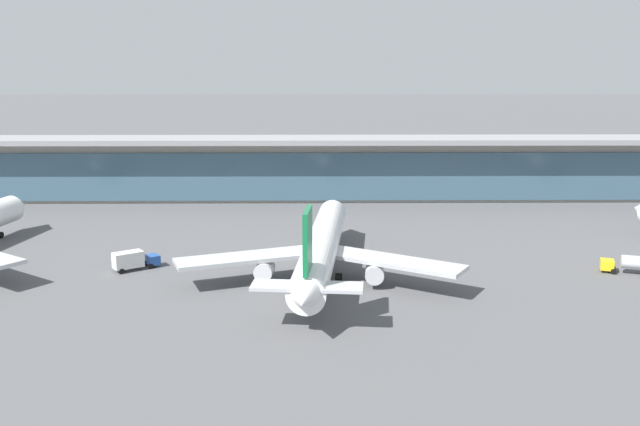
# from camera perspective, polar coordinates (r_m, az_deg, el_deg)

# --- Properties ---
(ground_plane) EXTENTS (1200.00, 1200.00, 0.00)m
(ground_plane) POSITION_cam_1_polar(r_m,az_deg,el_deg) (102.16, 0.14, -6.35)
(ground_plane) COLOR #515154
(airliner_centre_stand) EXTENTS (43.34, 56.62, 15.07)m
(airliner_centre_stand) POSITION_cam_1_polar(r_m,az_deg,el_deg) (106.63, 0.11, -2.88)
(airliner_centre_stand) COLOR white
(airliner_centre_stand) RESTS_ON ground
(service_truck_under_wing_blue) EXTENTS (7.33, 6.01, 3.10)m
(service_truck_under_wing_blue) POSITION_cam_1_polar(r_m,az_deg,el_deg) (115.25, -15.06, -3.72)
(service_truck_under_wing_blue) COLOR #234C9E
(service_truck_under_wing_blue) RESTS_ON ground
(service_truck_by_tail_yellow) EXTENTS (8.87, 4.92, 2.95)m
(service_truck_by_tail_yellow) POSITION_cam_1_polar(r_m,az_deg,el_deg) (119.81, 24.24, -3.79)
(service_truck_by_tail_yellow) COLOR yellow
(service_truck_by_tail_yellow) RESTS_ON ground
(terminal_building) EXTENTS (258.31, 12.80, 15.20)m
(terminal_building) POSITION_cam_1_polar(r_m,az_deg,el_deg) (165.93, -0.18, 3.74)
(terminal_building) COLOR #9E998E
(terminal_building) RESTS_ON ground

